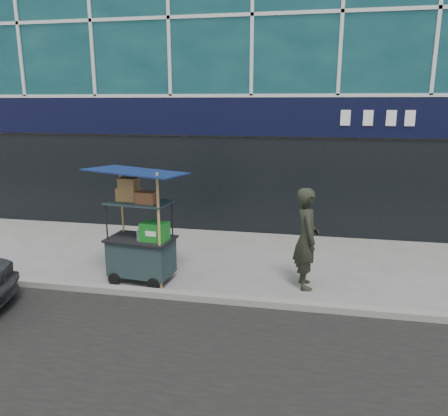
# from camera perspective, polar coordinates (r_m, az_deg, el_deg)

# --- Properties ---
(ground) EXTENTS (80.00, 80.00, 0.00)m
(ground) POSITION_cam_1_polar(r_m,az_deg,el_deg) (7.63, -0.68, -11.53)
(ground) COLOR slate
(ground) RESTS_ON ground
(curb) EXTENTS (80.00, 0.18, 0.12)m
(curb) POSITION_cam_1_polar(r_m,az_deg,el_deg) (7.43, -0.99, -11.76)
(curb) COLOR gray
(curb) RESTS_ON ground
(building) EXTENTS (16.00, 6.20, 12.00)m
(building) POSITION_cam_1_polar(r_m,az_deg,el_deg) (14.06, 5.54, 24.97)
(building) COLOR slate
(building) RESTS_ON ground
(vendor_cart) EXTENTS (1.70, 1.29, 2.15)m
(vendor_cart) POSITION_cam_1_polar(r_m,az_deg,el_deg) (8.16, -10.72, -4.40)
(vendor_cart) COLOR black
(vendor_cart) RESTS_ON ground
(vendor_man) EXTENTS (0.56, 0.74, 1.82)m
(vendor_man) POSITION_cam_1_polar(r_m,az_deg,el_deg) (7.86, 10.72, -3.91)
(vendor_man) COLOR black
(vendor_man) RESTS_ON ground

